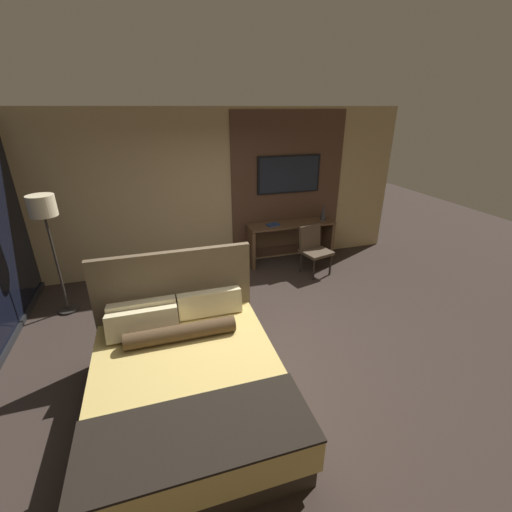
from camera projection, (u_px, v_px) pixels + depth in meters
The scene contains 9 objects.
ground_plane at pixel (256, 346), 4.35m from camera, with size 16.00×16.00×0.00m, color #332823.
wall_back_tv_panel at pixel (223, 191), 6.10m from camera, with size 7.20×0.09×2.80m.
bed at pixel (187, 379), 3.36m from camera, with size 1.80×2.15×1.32m.
desk at pixel (290, 235), 6.57m from camera, with size 1.66×0.45×0.78m.
tv at pixel (289, 174), 6.27m from camera, with size 1.21×0.04×0.68m.
desk_chair at pixel (313, 246), 6.11m from camera, with size 0.58×0.58×0.87m.
floor_lamp at pixel (45, 216), 4.52m from camera, with size 0.34×0.34×1.75m.
vase_tall at pixel (323, 212), 6.55m from camera, with size 0.11×0.11×0.32m.
book at pixel (273, 225), 6.31m from camera, with size 0.25×0.20×0.03m.
Camera 1 is at (-1.04, -3.37, 2.80)m, focal length 24.00 mm.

